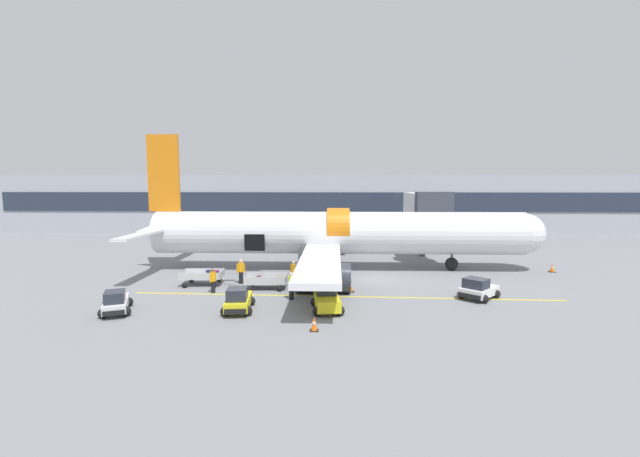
# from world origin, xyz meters

# --- Properties ---
(ground_plane) EXTENTS (500.00, 500.00, 0.00)m
(ground_plane) POSITION_xyz_m (0.00, 0.00, 0.00)
(ground_plane) COLOR slate
(apron_marking_line) EXTENTS (28.69, 1.15, 0.01)m
(apron_marking_line) POSITION_xyz_m (-2.39, -5.64, 0.00)
(apron_marking_line) COLOR yellow
(apron_marking_line) RESTS_ON ground_plane
(terminal_strip) EXTENTS (107.37, 12.58, 8.68)m
(terminal_strip) POSITION_xyz_m (0.00, 34.73, 4.34)
(terminal_strip) COLOR #9EA3AD
(terminal_strip) RESTS_ON ground_plane
(jet_bridge_stub) EXTENTS (3.24, 10.54, 6.74)m
(jet_bridge_stub) POSITION_xyz_m (6.00, 9.54, 5.18)
(jet_bridge_stub) COLOR #4C4C51
(jet_bridge_stub) RESTS_ON ground_plane
(airplane) EXTENTS (35.65, 31.03, 11.71)m
(airplane) POSITION_xyz_m (-3.24, 3.41, 3.10)
(airplane) COLOR silver
(airplane) RESTS_ON ground_plane
(baggage_tug_lead) EXTENTS (2.04, 3.28, 1.49)m
(baggage_tug_lead) POSITION_xyz_m (-8.72, -9.15, 0.64)
(baggage_tug_lead) COLOR yellow
(baggage_tug_lead) RESTS_ON ground_plane
(baggage_tug_mid) EXTENTS (2.08, 3.05, 1.64)m
(baggage_tug_mid) POSITION_xyz_m (-3.49, -8.73, 0.70)
(baggage_tug_mid) COLOR yellow
(baggage_tug_mid) RESTS_ON ground_plane
(baggage_tug_rear) EXTENTS (2.46, 3.37, 1.38)m
(baggage_tug_rear) POSITION_xyz_m (-15.79, -9.70, 0.60)
(baggage_tug_rear) COLOR silver
(baggage_tug_rear) RESTS_ON ground_plane
(baggage_tug_spare) EXTENTS (2.99, 3.04, 1.41)m
(baggage_tug_spare) POSITION_xyz_m (6.35, -5.82, 0.61)
(baggage_tug_spare) COLOR white
(baggage_tug_spare) RESTS_ON ground_plane
(baggage_cart_loading) EXTENTS (3.91, 2.04, 1.02)m
(baggage_cart_loading) POSITION_xyz_m (-7.81, -3.69, 0.48)
(baggage_cart_loading) COLOR #B7BABF
(baggage_cart_loading) RESTS_ON ground_plane
(baggage_cart_queued) EXTENTS (3.97, 2.28, 1.12)m
(baggage_cart_queued) POSITION_xyz_m (-12.71, -2.69, 0.56)
(baggage_cart_queued) COLOR #B7BABF
(baggage_cart_queued) RESTS_ON ground_plane
(ground_crew_loader_a) EXTENTS (0.57, 0.57, 1.80)m
(ground_crew_loader_a) POSITION_xyz_m (-5.84, -6.46, 0.95)
(ground_crew_loader_a) COLOR black
(ground_crew_loader_a) RESTS_ON ground_plane
(ground_crew_loader_b) EXTENTS (0.52, 0.57, 1.69)m
(ground_crew_loader_b) POSITION_xyz_m (-11.43, -4.93, 0.89)
(ground_crew_loader_b) COLOR black
(ground_crew_loader_b) RESTS_ON ground_plane
(ground_crew_driver) EXTENTS (0.64, 0.52, 1.84)m
(ground_crew_driver) POSITION_xyz_m (-10.09, -2.18, 0.97)
(ground_crew_driver) COLOR black
(ground_crew_driver) RESTS_ON ground_plane
(ground_crew_supervisor) EXTENTS (0.57, 0.51, 1.68)m
(ground_crew_supervisor) POSITION_xyz_m (-6.14, -1.81, 0.88)
(ground_crew_supervisor) COLOR #1E2338
(ground_crew_supervisor) RESTS_ON ground_plane
(safety_cone_nose) EXTENTS (0.53, 0.53, 0.73)m
(safety_cone_nose) POSITION_xyz_m (15.45, 2.91, 0.35)
(safety_cone_nose) COLOR black
(safety_cone_nose) RESTS_ON ground_plane
(safety_cone_engine_left) EXTENTS (0.45, 0.45, 0.76)m
(safety_cone_engine_left) POSITION_xyz_m (-4.07, -12.31, 0.36)
(safety_cone_engine_left) COLOR black
(safety_cone_engine_left) RESTS_ON ground_plane
(safety_cone_wingtip) EXTENTS (0.51, 0.51, 0.77)m
(safety_cone_wingtip) POSITION_xyz_m (-1.93, -4.35, 0.36)
(safety_cone_wingtip) COLOR black
(safety_cone_wingtip) RESTS_ON ground_plane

